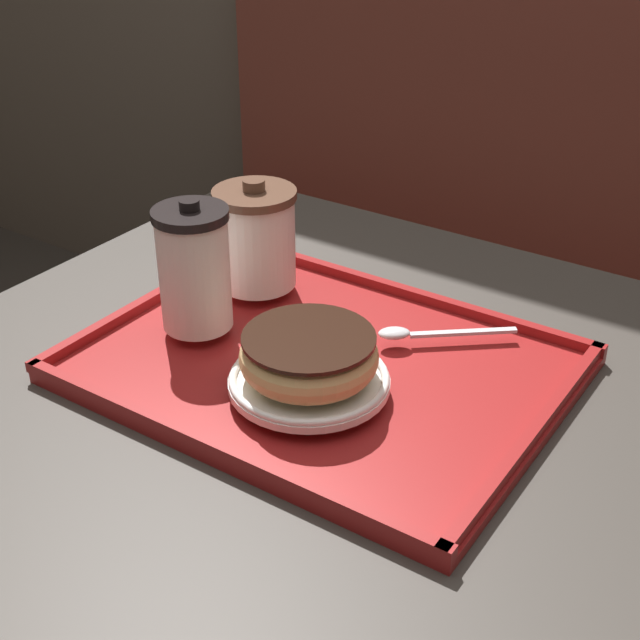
{
  "coord_description": "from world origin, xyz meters",
  "views": [
    {
      "loc": [
        0.44,
        -0.64,
        1.24
      ],
      "look_at": [
        -0.0,
        0.03,
        0.78
      ],
      "focal_mm": 50.0,
      "sensor_mm": 36.0,
      "label": 1
    }
  ],
  "objects_px": {
    "coffee_cup_front": "(191,270)",
    "coffee_cup_rear": "(256,237)",
    "spoon": "(415,333)",
    "donut_chocolate_glazed": "(309,355)"
  },
  "relations": [
    {
      "from": "coffee_cup_front",
      "to": "coffee_cup_rear",
      "type": "relative_size",
      "value": 1.12
    },
    {
      "from": "coffee_cup_front",
      "to": "coffee_cup_rear",
      "type": "distance_m",
      "value": 0.12
    },
    {
      "from": "coffee_cup_rear",
      "to": "spoon",
      "type": "relative_size",
      "value": 1.03
    },
    {
      "from": "donut_chocolate_glazed",
      "to": "spoon",
      "type": "distance_m",
      "value": 0.15
    },
    {
      "from": "coffee_cup_front",
      "to": "donut_chocolate_glazed",
      "type": "height_order",
      "value": "coffee_cup_front"
    },
    {
      "from": "donut_chocolate_glazed",
      "to": "coffee_cup_rear",
      "type": "bearing_deg",
      "value": 140.19
    },
    {
      "from": "coffee_cup_front",
      "to": "donut_chocolate_glazed",
      "type": "relative_size",
      "value": 1.08
    },
    {
      "from": "coffee_cup_front",
      "to": "donut_chocolate_glazed",
      "type": "distance_m",
      "value": 0.18
    },
    {
      "from": "coffee_cup_rear",
      "to": "spoon",
      "type": "height_order",
      "value": "coffee_cup_rear"
    },
    {
      "from": "coffee_cup_rear",
      "to": "donut_chocolate_glazed",
      "type": "xyz_separation_m",
      "value": [
        0.18,
        -0.15,
        -0.02
      ]
    }
  ]
}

